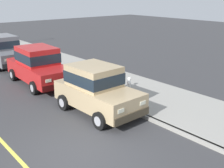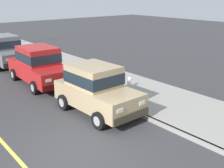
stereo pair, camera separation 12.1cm
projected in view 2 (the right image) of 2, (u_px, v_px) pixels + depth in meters
The scene contains 7 objects.
ground_plane at pixel (80, 152), 8.46m from camera, with size 80.00×80.00×0.00m, color #38383A.
curb at pixel (153, 120), 10.38m from camera, with size 0.16×64.00×0.14m, color gray.
sidewalk at pixel (183, 108), 11.47m from camera, with size 3.60×64.00×0.14m, color #99968E.
car_tan_hatchback at pixel (96, 89), 11.02m from camera, with size 2.04×3.85×1.88m.
car_red_sedan at pixel (39, 65), 14.58m from camera, with size 2.16×4.67×1.92m.
car_grey_sedan at pixel (4, 50), 18.45m from camera, with size 2.06×4.61×1.92m.
dog_white at pixel (129, 82), 13.66m from camera, with size 0.59×0.55×0.49m.
Camera 2 is at (-3.98, -6.35, 4.54)m, focal length 45.32 mm.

